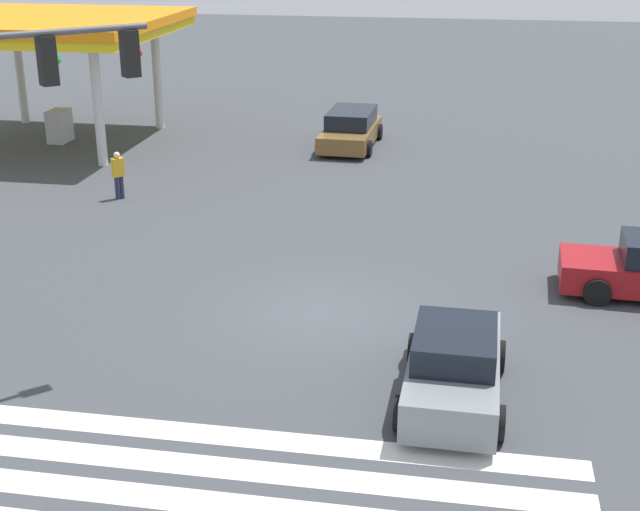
{
  "coord_description": "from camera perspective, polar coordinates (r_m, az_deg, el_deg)",
  "views": [
    {
      "loc": [
        3.22,
        -18.54,
        8.59
      ],
      "look_at": [
        0.0,
        0.0,
        1.4
      ],
      "focal_mm": 50.0,
      "sensor_mm": 36.0,
      "label": 1
    }
  ],
  "objects": [
    {
      "name": "ground_plane",
      "position": [
        20.68,
        -0.0,
        -3.63
      ],
      "size": [
        128.71,
        128.71,
        0.0
      ],
      "primitive_type": "plane",
      "color": "#3D3F44"
    },
    {
      "name": "crosswalk_markings",
      "position": [
        14.44,
        -5.22,
        -15.67
      ],
      "size": [
        11.08,
        4.4,
        0.01
      ],
      "rotation": [
        0.0,
        0.0,
        1.57
      ],
      "color": "silver",
      "rests_on": "ground_plane"
    },
    {
      "name": "car_2",
      "position": [
        35.66,
        1.97,
        8.1
      ],
      "size": [
        2.24,
        4.7,
        1.44
      ],
      "rotation": [
        0.0,
        0.0,
        -1.6
      ],
      "color": "brown",
      "rests_on": "ground_plane"
    },
    {
      "name": "car_3",
      "position": [
        17.01,
        8.57,
        -7.02
      ],
      "size": [
        1.99,
        4.18,
        1.48
      ],
      "rotation": [
        0.0,
        0.0,
        1.55
      ],
      "color": "gray",
      "rests_on": "ground_plane"
    },
    {
      "name": "gas_station_canopy",
      "position": [
        37.26,
        -16.95,
        13.7
      ],
      "size": [
        9.14,
        9.14,
        4.99
      ],
      "color": "yellow",
      "rests_on": "ground_plane"
    },
    {
      "name": "pedestrian",
      "position": [
        29.45,
        -12.79,
        5.16
      ],
      "size": [
        0.41,
        0.41,
        1.56
      ],
      "rotation": [
        0.0,
        0.0,
        -0.77
      ],
      "color": "#232842",
      "rests_on": "ground_plane"
    }
  ]
}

